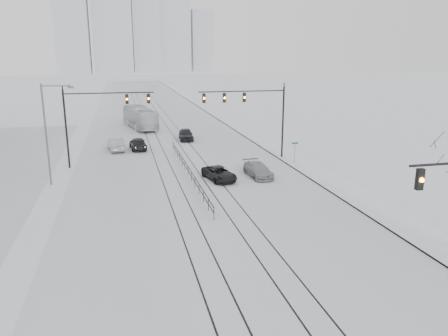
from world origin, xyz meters
TOP-DOWN VIEW (x-y plane):
  - road at (0.00, 60.00)m, footprint 22.00×260.00m
  - sidewalk_east at (13.50, 60.00)m, footprint 5.00×260.00m
  - curb at (11.05, 60.00)m, footprint 0.10×260.00m
  - tram_rails at (-0.00, 40.00)m, footprint 5.30×180.00m
  - skyline at (5.02, 273.63)m, footprint 96.00×48.00m
  - traffic_mast_ne at (8.15, 34.99)m, footprint 9.60×0.37m
  - traffic_mast_nw at (-8.52, 36.00)m, footprint 9.10×0.37m
  - street_light_west at (-12.20, 30.00)m, footprint 2.73×0.25m
  - median_fence at (0.00, 30.00)m, footprint 0.06×24.00m
  - street_sign at (11.80, 32.00)m, footprint 0.70×0.06m
  - sedan_sb_inner at (-4.16, 43.36)m, footprint 2.19×4.67m
  - sedan_sb_outer at (-6.80, 43.43)m, footprint 2.28×4.87m
  - sedan_nb_front at (2.61, 27.90)m, footprint 2.95×4.81m
  - sedan_nb_right at (6.51, 28.19)m, footprint 2.17×4.69m
  - sedan_nb_far at (2.53, 48.17)m, footprint 2.16×4.71m
  - box_truck at (-3.08, 59.78)m, footprint 5.11×12.21m

SIDE VIEW (x-z plane):
  - road at x=0.00m, z-range 0.00..0.02m
  - tram_rails at x=0.00m, z-range 0.02..0.03m
  - curb at x=11.05m, z-range 0.00..0.12m
  - sidewalk_east at x=13.50m, z-range 0.00..0.16m
  - median_fence at x=0.00m, z-range 0.03..1.03m
  - sedan_nb_front at x=2.61m, z-range 0.00..1.25m
  - sedan_nb_right at x=6.51m, z-range 0.00..1.33m
  - sedan_sb_inner at x=-4.16m, z-range 0.00..1.54m
  - sedan_sb_outer at x=-6.80m, z-range 0.00..1.54m
  - sedan_nb_far at x=2.53m, z-range 0.00..1.56m
  - street_sign at x=11.80m, z-range 0.41..2.81m
  - box_truck at x=-3.08m, z-range 0.00..3.31m
  - street_light_west at x=-12.20m, z-range 0.71..9.71m
  - traffic_mast_nw at x=-8.52m, z-range 1.57..9.57m
  - traffic_mast_ne at x=8.15m, z-range 1.76..9.76m
  - skyline at x=5.02m, z-range -5.35..66.65m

